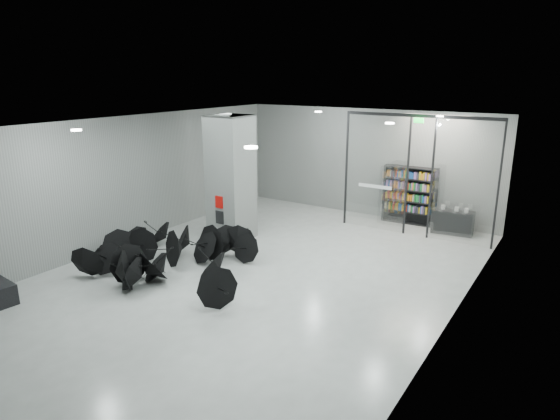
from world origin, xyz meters
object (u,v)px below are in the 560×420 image
Objects in this scene: umbrella_cluster at (171,259)px; column at (231,178)px; shop_counter at (453,222)px; bookshelf at (409,195)px.

column is at bearing 95.10° from umbrella_cluster.
shop_counter is 0.25× the size of umbrella_cluster.
umbrella_cluster is at bearing -120.14° from bookshelf.
column is 6.49m from bookshelf.
shop_counter is (1.67, -0.38, -0.63)m from bookshelf.
umbrella_cluster reaches higher than shop_counter.
umbrella_cluster is (0.27, -3.07, -1.70)m from column.
umbrella_cluster is (-4.04, -7.82, -0.73)m from bookshelf.
column reaches higher than bookshelf.
umbrella_cluster is at bearing -133.87° from shop_counter.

